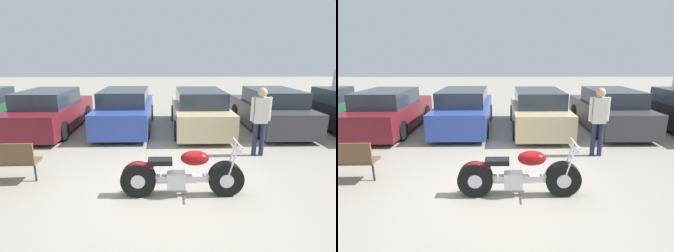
% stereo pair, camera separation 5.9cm
% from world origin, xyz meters
% --- Properties ---
extents(ground_plane, '(60.00, 60.00, 0.00)m').
position_xyz_m(ground_plane, '(0.00, 0.00, 0.00)').
color(ground_plane, gray).
extents(motorcycle, '(2.27, 0.62, 1.04)m').
position_xyz_m(motorcycle, '(0.29, -0.27, 0.41)').
color(motorcycle, black).
rests_on(motorcycle, ground_plane).
extents(parked_car_maroon, '(1.81, 4.26, 1.43)m').
position_xyz_m(parked_car_maroon, '(-3.93, 4.37, 0.66)').
color(parked_car_maroon, maroon).
rests_on(parked_car_maroon, ground_plane).
extents(parked_car_blue, '(1.81, 4.26, 1.43)m').
position_xyz_m(parked_car_blue, '(-1.35, 4.55, 0.66)').
color(parked_car_blue, '#2D479E').
rests_on(parked_car_blue, ground_plane).
extents(parked_car_champagne, '(1.81, 4.26, 1.43)m').
position_xyz_m(parked_car_champagne, '(1.23, 4.37, 0.66)').
color(parked_car_champagne, '#C6B284').
rests_on(parked_car_champagne, ground_plane).
extents(parked_car_dark_grey, '(1.81, 4.26, 1.43)m').
position_xyz_m(parked_car_dark_grey, '(3.81, 4.49, 0.66)').
color(parked_car_dark_grey, '#3D3D42').
rests_on(parked_car_dark_grey, ground_plane).
extents(person_standing, '(0.52, 0.24, 1.78)m').
position_xyz_m(person_standing, '(2.45, 1.74, 1.07)').
color(person_standing, '#232847').
rests_on(person_standing, ground_plane).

